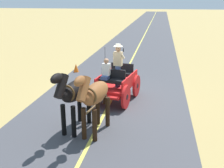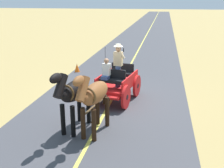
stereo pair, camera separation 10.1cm
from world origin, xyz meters
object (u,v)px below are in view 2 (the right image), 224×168
Objects in this scene: traffic_cone at (77,68)px; horse_drawn_carriage at (117,82)px; horse_off_side at (74,93)px; horse_near_side at (94,95)px.

horse_drawn_carriage is at bearing 127.04° from traffic_cone.
horse_off_side is at bearing 72.90° from horse_drawn_carriage.
horse_near_side is 4.42× the size of traffic_cone.
horse_off_side is (0.70, -0.13, 0.00)m from horse_near_side.
horse_drawn_carriage is 3.09m from horse_near_side.
horse_drawn_carriage is 5.25m from traffic_cone.
horse_drawn_carriage is at bearing -93.63° from horse_near_side.
horse_off_side is (0.90, 2.92, 0.51)m from horse_drawn_carriage.
horse_near_side is 7.87m from traffic_cone.
horse_off_side is at bearing 107.61° from traffic_cone.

